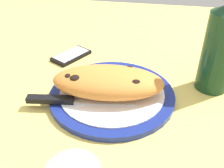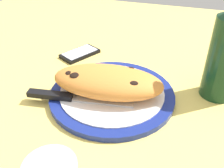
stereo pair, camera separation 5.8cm
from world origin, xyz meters
The scene contains 7 objects.
ground_plane centered at (0.00, 0.00, -1.50)cm, with size 150.00×150.00×3.00cm, color #EACC60.
plate centered at (0.00, 0.00, 0.79)cm, with size 28.94×28.94×1.66cm.
calzone centered at (0.83, 0.65, 4.60)cm, with size 26.00×14.33×5.85cm.
fork centered at (4.30, -6.67, 1.86)cm, with size 17.10×2.59×0.40cm.
knife centered at (9.41, 5.90, 2.15)cm, with size 23.83×5.04×1.20cm.
smartphone centered at (15.64, -17.13, 0.56)cm, with size 10.75×12.83×1.16cm.
wine_bottle centered at (-23.13, -8.56, 10.85)cm, with size 7.66×7.66×26.56cm.
Camera 1 is at (-8.87, 46.87, 36.00)cm, focal length 40.78 mm.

